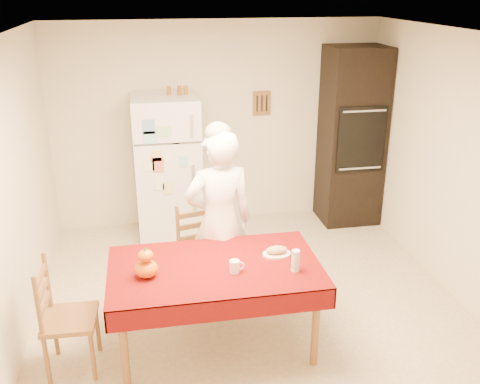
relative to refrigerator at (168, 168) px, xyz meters
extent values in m
plane|color=tan|center=(0.65, -1.88, -0.85)|extent=(4.50, 4.50, 0.00)
cube|color=beige|center=(0.65, 0.37, 0.40)|extent=(4.00, 0.02, 2.50)
cube|color=beige|center=(0.65, -4.13, 0.40)|extent=(4.00, 0.02, 2.50)
cube|color=beige|center=(-1.35, -1.88, 0.40)|extent=(0.02, 4.50, 2.50)
cube|color=beige|center=(2.65, -1.88, 0.40)|extent=(0.02, 4.50, 2.50)
cube|color=white|center=(0.65, -1.88, 1.65)|extent=(4.00, 4.50, 0.02)
cube|color=brown|center=(1.20, 0.36, 0.65)|extent=(0.22, 0.02, 0.30)
cube|color=white|center=(0.00, 0.00, 0.00)|extent=(0.75, 0.70, 1.70)
cube|color=silver|center=(0.26, -0.37, 0.60)|extent=(0.03, 0.03, 0.25)
cube|color=silver|center=(0.26, -0.37, -0.15)|extent=(0.03, 0.03, 0.60)
cube|color=black|center=(2.28, 0.05, 0.25)|extent=(0.70, 0.60, 2.20)
cube|color=black|center=(2.28, -0.26, 0.30)|extent=(0.59, 0.02, 0.80)
cylinder|color=brown|center=(-0.50, -2.64, -0.50)|extent=(0.06, 0.06, 0.71)
cylinder|color=brown|center=(-0.50, -1.86, -0.50)|extent=(0.06, 0.06, 0.71)
cylinder|color=brown|center=(0.98, -2.64, -0.50)|extent=(0.06, 0.06, 0.71)
cylinder|color=brown|center=(0.98, -1.86, -0.50)|extent=(0.06, 0.06, 0.71)
cube|color=brown|center=(0.24, -2.25, -0.12)|extent=(1.60, 0.90, 0.04)
cube|color=#4E0409|center=(0.24, -2.25, -0.09)|extent=(1.70, 1.00, 0.01)
cylinder|color=brown|center=(0.08, -1.74, -0.64)|extent=(0.04, 0.04, 0.43)
cylinder|color=brown|center=(0.00, -1.41, -0.64)|extent=(0.04, 0.04, 0.43)
cylinder|color=brown|center=(0.43, -1.66, -0.64)|extent=(0.04, 0.04, 0.43)
cylinder|color=brown|center=(0.35, -1.33, -0.64)|extent=(0.04, 0.04, 0.43)
cube|color=brown|center=(0.22, -1.53, -0.40)|extent=(0.50, 0.49, 0.04)
cube|color=brown|center=(0.18, -1.37, -0.15)|extent=(0.36, 0.11, 0.50)
cylinder|color=brown|center=(-0.75, -2.51, -0.64)|extent=(0.04, 0.04, 0.43)
cylinder|color=brown|center=(-1.09, -2.50, -0.64)|extent=(0.04, 0.04, 0.43)
cylinder|color=brown|center=(-0.74, -2.15, -0.64)|extent=(0.04, 0.04, 0.43)
cylinder|color=brown|center=(-1.08, -2.14, -0.64)|extent=(0.04, 0.04, 0.43)
cube|color=brown|center=(-0.91, -2.33, -0.40)|extent=(0.42, 0.44, 0.04)
cube|color=brown|center=(-1.08, -2.32, -0.15)|extent=(0.04, 0.36, 0.50)
imported|color=white|center=(0.37, -1.66, 0.02)|extent=(0.67, 0.48, 1.74)
cylinder|color=white|center=(0.38, -2.38, -0.04)|extent=(0.08, 0.08, 0.10)
ellipsoid|color=#D15504|center=(-0.30, -2.32, -0.02)|extent=(0.18, 0.18, 0.13)
ellipsoid|color=red|center=(-0.30, -2.32, 0.09)|extent=(0.12, 0.12, 0.09)
cylinder|color=silver|center=(0.85, -2.44, 0.00)|extent=(0.07, 0.07, 0.18)
cylinder|color=white|center=(0.77, -2.17, -0.08)|extent=(0.24, 0.24, 0.02)
ellipsoid|color=tan|center=(0.77, -2.17, -0.04)|extent=(0.18, 0.10, 0.06)
cylinder|color=#92501A|center=(0.06, 0.05, 0.90)|extent=(0.05, 0.05, 0.10)
cylinder|color=brown|center=(0.18, 0.05, 0.90)|extent=(0.05, 0.05, 0.10)
cylinder|color=brown|center=(0.25, 0.05, 0.90)|extent=(0.05, 0.05, 0.10)
camera|label=1|loc=(-0.25, -6.00, 2.04)|focal=40.00mm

